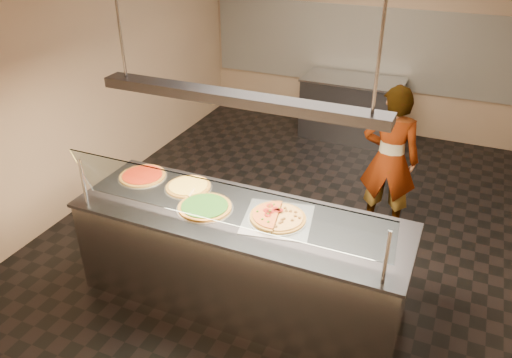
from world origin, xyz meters
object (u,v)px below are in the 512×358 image
at_px(serving_counter, 241,257).
at_px(pizza_spinach, 205,207).
at_px(half_pizza_sausage, 290,220).
at_px(pizza_tomato, 143,175).
at_px(half_pizza_pepperoni, 266,213).
at_px(pizza_spatula, 194,196).
at_px(worker, 390,160).
at_px(perforated_tray, 278,219).
at_px(pizza_cheese, 189,186).
at_px(heat_lamp_housing, 238,99).
at_px(sneeze_guard, 220,204).
at_px(prep_table, 351,108).

bearing_deg(serving_counter, pizza_spinach, -172.12).
distance_m(half_pizza_sausage, pizza_tomato, 1.57).
xyz_separation_m(half_pizza_pepperoni, pizza_tomato, (-1.34, 0.17, -0.02)).
bearing_deg(pizza_spatula, half_pizza_pepperoni, -1.07).
bearing_deg(serving_counter, worker, 61.14).
xyz_separation_m(perforated_tray, worker, (0.62, 1.68, -0.11)).
height_order(pizza_cheese, pizza_tomato, same).
bearing_deg(serving_counter, half_pizza_pepperoni, 12.55).
bearing_deg(pizza_spinach, half_pizza_pepperoni, 9.82).
height_order(worker, heat_lamp_housing, heat_lamp_housing).
bearing_deg(half_pizza_pepperoni, worker, 66.34).
bearing_deg(serving_counter, perforated_tray, 8.16).
xyz_separation_m(half_pizza_sausage, pizza_tomato, (-1.56, 0.17, -0.01)).
distance_m(sneeze_guard, worker, 2.31).
bearing_deg(half_pizza_pepperoni, sneeze_guard, -118.91).
distance_m(perforated_tray, half_pizza_sausage, 0.11).
height_order(half_pizza_pepperoni, pizza_cheese, half_pizza_pepperoni).
height_order(prep_table, worker, worker).
bearing_deg(serving_counter, prep_table, 90.09).
bearing_deg(heat_lamp_housing, pizza_spinach, -172.12).
distance_m(pizza_spatula, heat_lamp_housing, 1.10).
distance_m(serving_counter, prep_table, 4.00).
bearing_deg(pizza_tomato, half_pizza_pepperoni, -7.03).
bearing_deg(worker, pizza_spatula, 46.10).
xyz_separation_m(sneeze_guard, heat_lamp_housing, (0.00, 0.34, 0.72)).
relative_size(half_pizza_sausage, heat_lamp_housing, 0.22).
height_order(sneeze_guard, half_pizza_pepperoni, sneeze_guard).
bearing_deg(heat_lamp_housing, sneeze_guard, -90.00).
relative_size(pizza_tomato, prep_table, 0.31).
xyz_separation_m(half_pizza_pepperoni, half_pizza_sausage, (0.22, -0.00, -0.01)).
distance_m(perforated_tray, pizza_spinach, 0.64).
height_order(serving_counter, pizza_tomato, pizza_tomato).
distance_m(pizza_cheese, heat_lamp_housing, 1.20).
relative_size(serving_counter, pizza_cheese, 6.59).
relative_size(half_pizza_pepperoni, pizza_spinach, 1.01).
height_order(half_pizza_pepperoni, prep_table, half_pizza_pepperoni).
distance_m(perforated_tray, prep_table, 3.99).
xyz_separation_m(perforated_tray, heat_lamp_housing, (-0.33, -0.05, 1.01)).
bearing_deg(pizza_spatula, serving_counter, -7.34).
height_order(half_pizza_sausage, pizza_spinach, half_pizza_sausage).
distance_m(sneeze_guard, pizza_spinach, 0.51).
distance_m(half_pizza_sausage, prep_table, 4.00).
xyz_separation_m(sneeze_guard, pizza_spinach, (-0.31, 0.30, -0.28)).
height_order(sneeze_guard, heat_lamp_housing, heat_lamp_housing).
bearing_deg(pizza_cheese, pizza_spatula, -45.55).
bearing_deg(pizza_spinach, pizza_tomato, 162.56).
xyz_separation_m(pizza_cheese, prep_table, (0.61, 3.79, -0.48)).
relative_size(serving_counter, pizza_spatula, 12.67).
bearing_deg(half_pizza_pepperoni, half_pizza_sausage, -0.15).
xyz_separation_m(serving_counter, heat_lamp_housing, (0.00, 0.00, 1.48)).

